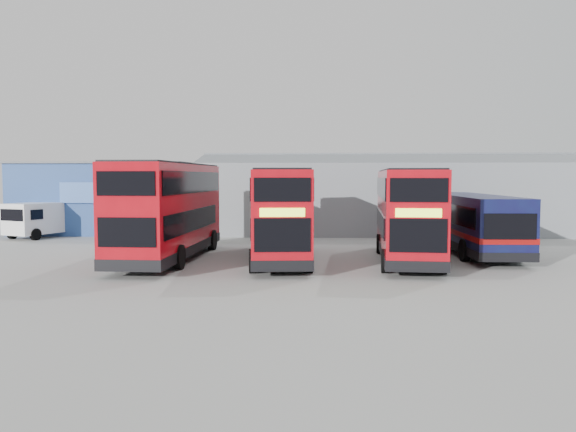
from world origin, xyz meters
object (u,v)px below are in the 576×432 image
at_px(double_decker_right, 407,216).
at_px(panel_van, 45,218).
at_px(office_block, 111,197).
at_px(double_decker_centre, 278,215).
at_px(maintenance_shed, 403,196).
at_px(single_decker_blue, 472,224).
at_px(double_decker_left, 169,212).

bearing_deg(double_decker_right, panel_van, 161.05).
relative_size(office_block, panel_van, 2.14).
height_order(double_decker_centre, double_decker_right, double_decker_centre).
height_order(maintenance_shed, single_decker_blue, maintenance_shed).
relative_size(office_block, double_decker_centre, 1.16).
bearing_deg(double_decker_centre, office_block, 128.29).
bearing_deg(office_block, maintenance_shed, 5.21).
xyz_separation_m(office_block, double_decker_centre, (13.41, -14.22, -0.38)).
xyz_separation_m(double_decker_left, double_decker_right, (11.56, 0.10, -0.16)).
xyz_separation_m(office_block, double_decker_left, (8.05, -14.25, -0.22)).
distance_m(double_decker_left, double_decker_right, 11.56).
bearing_deg(panel_van, double_decker_centre, -10.21).
relative_size(maintenance_shed, panel_van, 5.30).
height_order(double_decker_right, single_decker_blue, double_decker_right).
relative_size(office_block, single_decker_blue, 1.07).
relative_size(double_decker_left, double_decker_centre, 1.06).
relative_size(single_decker_blue, panel_van, 1.99).
height_order(maintenance_shed, panel_van, maintenance_shed).
height_order(office_block, maintenance_shed, maintenance_shed).
distance_m(office_block, single_decker_blue, 26.04).
bearing_deg(double_decker_right, maintenance_shed, 86.38).
bearing_deg(double_decker_left, maintenance_shed, -128.15).
bearing_deg(office_block, single_decker_blue, -24.85).
xyz_separation_m(office_block, panel_van, (-2.98, -4.21, -1.27)).
xyz_separation_m(double_decker_centre, panel_van, (-16.39, 10.01, -0.89)).
xyz_separation_m(double_decker_right, single_decker_blue, (4.00, 3.21, -0.66)).
distance_m(double_decker_left, single_decker_blue, 15.93).
relative_size(double_decker_left, panel_van, 1.97).
relative_size(maintenance_shed, double_decker_centre, 2.87).
bearing_deg(double_decker_left, double_decker_right, -177.01).
relative_size(double_decker_centre, double_decker_right, 1.00).
relative_size(maintenance_shed, single_decker_blue, 2.66).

